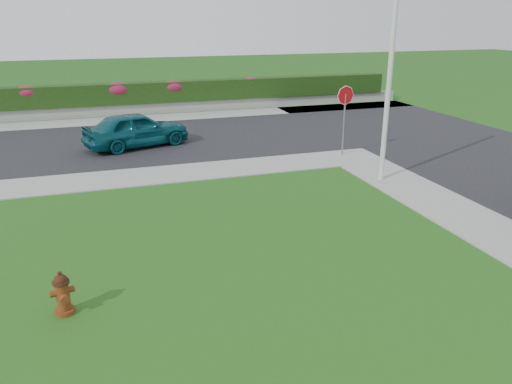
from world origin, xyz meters
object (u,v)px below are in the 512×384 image
object	(u,v)px
fire_hydrant	(63,294)
stop_sign	(345,104)
utility_pole	(389,84)
sedan_teal	(136,129)

from	to	relation	value
fire_hydrant	stop_sign	size ratio (longest dim) A/B	0.31
fire_hydrant	utility_pole	bearing A→B (deg)	12.96
sedan_teal	stop_sign	bearing A→B (deg)	-134.68
fire_hydrant	sedan_teal	size ratio (longest dim) A/B	0.20
stop_sign	utility_pole	bearing A→B (deg)	-79.53
utility_pole	stop_sign	distance (m)	3.34
utility_pole	fire_hydrant	bearing A→B (deg)	-152.31
sedan_teal	stop_sign	distance (m)	8.39
sedan_teal	utility_pole	world-z (taller)	utility_pole
fire_hydrant	sedan_teal	world-z (taller)	sedan_teal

